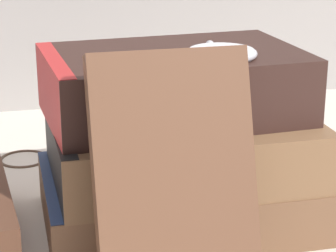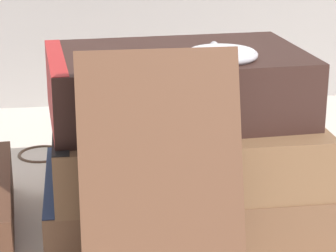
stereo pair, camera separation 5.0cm
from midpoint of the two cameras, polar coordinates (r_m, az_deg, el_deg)
The scene contains 7 objects.
ground_plane at distance 0.55m, azimuth 0.98°, elevation -8.86°, with size 3.00×3.00×0.00m, color beige.
book_flat_bottom at distance 0.56m, azimuth 3.23°, elevation -5.87°, with size 0.22×0.15×0.04m.
book_flat_middle at distance 0.55m, azimuth 3.37°, elevation -1.76°, with size 0.20×0.14×0.05m.
book_flat_top at distance 0.54m, azimuth 2.81°, elevation 3.35°, with size 0.20×0.14×0.05m.
book_leaning_front at distance 0.45m, azimuth 2.97°, elevation -5.05°, with size 0.10×0.07×0.16m.
pocket_watch at distance 0.52m, azimuth 7.09°, elevation 5.87°, with size 0.05×0.06×0.01m.
reading_glasses at distance 0.71m, azimuth -6.02°, elevation -2.28°, with size 0.11×0.07×0.00m.
Camera 2 is at (-0.05, -0.49, 0.26)m, focal length 75.00 mm.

